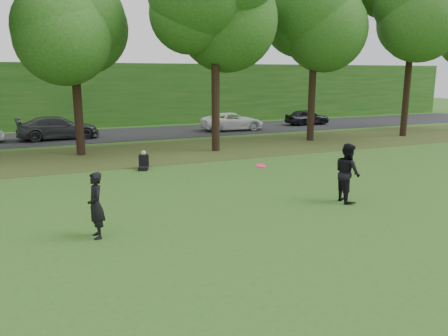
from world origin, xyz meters
The scene contains 9 objects.
ground centered at (0.00, 0.00, 0.00)m, with size 120.00×120.00×0.00m, color #2A5D1D.
leaf_litter centered at (0.00, 13.00, 0.01)m, with size 60.00×7.00×0.01m, color #413617.
street centered at (0.00, 21.00, 0.01)m, with size 70.00×7.00×0.02m, color black.
far_hedge centered at (0.00, 27.00, 2.50)m, with size 70.00×3.00×5.00m, color #1B4F16.
player_left centered at (-3.74, 1.36, 0.87)m, with size 0.63×0.42×1.74m, color black.
player_right centered at (4.35, 1.50, 0.98)m, with size 0.96×0.74×1.97m, color black.
parked_cars centered at (-2.35, 20.34, 0.71)m, with size 40.11×2.87×1.46m.
frisbee centered at (0.89, 1.06, 1.59)m, with size 0.38×0.38×0.12m.
seated_person centered at (-0.75, 9.15, 0.31)m, with size 0.63×0.82×0.83m.
Camera 1 is at (-4.91, -9.85, 4.20)m, focal length 35.00 mm.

